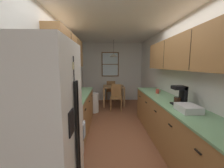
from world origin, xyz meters
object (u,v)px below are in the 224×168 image
dining_chair_near (116,96)px  dish_rack (188,108)px  mug_by_coffeemaker (158,91)px  dining_table (114,89)px  dining_chair_far (111,90)px  microwave_over_range (48,59)px  storage_canister (69,95)px  stove_range (60,137)px  table_serving_bowl (114,85)px  trash_bin (94,103)px  refrigerator (39,133)px  coffee_maker (180,95)px

dining_chair_near → dish_rack: size_ratio=2.65×
dish_rack → mug_by_coffeemaker: bearing=88.8°
dining_table → dish_rack: 3.60m
dining_chair_near → dining_chair_far: size_ratio=1.00×
microwave_over_range → storage_canister: size_ratio=2.74×
stove_range → table_serving_bowl: bearing=73.3°
dining_chair_near → storage_canister: (-1.08, -2.09, 0.51)m
trash_bin → dish_rack: 3.15m
dining_chair_far → trash_bin: bearing=-113.2°
storage_canister → table_serving_bowl: size_ratio=1.27×
refrigerator → dining_chair_near: (1.01, 3.47, -0.41)m
trash_bin → dining_chair_far: bearing=66.8°
dining_chair_near → table_serving_bowl: size_ratio=5.44×
mug_by_coffeemaker → dining_chair_near: bearing=120.9°
trash_bin → refrigerator: bearing=-94.2°
mug_by_coffeemaker → table_serving_bowl: (-0.95, 2.22, -0.17)m
table_serving_bowl → coffee_maker: bearing=-72.6°
stove_range → microwave_over_range: 1.22m
microwave_over_range → dining_chair_far: microwave_over_range is taller
trash_bin → table_serving_bowl: bearing=52.1°
trash_bin → dining_chair_near: bearing=17.6°
stove_range → microwave_over_range: size_ratio=1.91×
microwave_over_range → storage_canister: bearing=80.6°
refrigerator → mug_by_coffeemaker: size_ratio=15.67×
refrigerator → storage_canister: size_ratio=8.68×
trash_bin → table_serving_bowl: table_serving_bowl is taller
coffee_maker → refrigerator: bearing=-153.5°
trash_bin → dish_rack: dish_rack is taller
refrigerator → mug_by_coffeemaker: bearing=45.3°
mug_by_coffeemaker → coffee_maker: bearing=-87.4°
storage_canister → stove_range: bearing=-89.5°
coffee_maker → dining_chair_far: bearing=106.6°
stove_range → storage_canister: 0.84m
table_serving_bowl → dining_chair_far: bearing=101.8°
storage_canister → coffee_maker: coffee_maker is taller
microwave_over_range → table_serving_bowl: microwave_over_range is taller
mug_by_coffeemaker → microwave_over_range: bearing=-149.9°
dining_table → coffee_maker: 3.29m
mug_by_coffeemaker → dining_table: bearing=114.5°
microwave_over_range → stove_range: bearing=-0.0°
microwave_over_range → coffee_maker: 2.24m
dining_table → coffee_maker: (1.02, -3.10, 0.44)m
dining_chair_near → dining_chair_far: bearing=97.1°
table_serving_bowl → trash_bin: bearing=-127.9°
refrigerator → coffee_maker: refrigerator is taller
dining_table → stove_range: bearing=-106.8°
refrigerator → dining_table: (0.95, 4.08, -0.28)m
storage_canister → dish_rack: storage_canister is taller
stove_range → storage_canister: storage_canister is taller
microwave_over_range → trash_bin: (0.41, 2.49, -1.36)m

